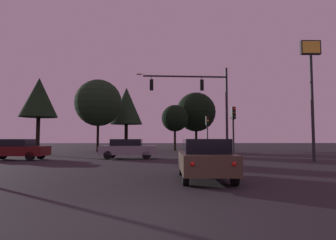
% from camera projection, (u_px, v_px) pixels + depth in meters
% --- Properties ---
extents(ground_plane, '(168.00, 168.00, 0.00)m').
position_uv_depth(ground_plane, '(148.00, 154.00, 29.59)').
color(ground_plane, black).
rests_on(ground_plane, ground).
extents(traffic_signal_mast_arm, '(7.66, 0.48, 7.51)m').
position_uv_depth(traffic_signal_mast_arm, '(201.00, 96.00, 24.05)').
color(traffic_signal_mast_arm, '#232326').
rests_on(traffic_signal_mast_arm, ground).
extents(traffic_light_corner_left, '(0.36, 0.39, 3.87)m').
position_uv_depth(traffic_light_corner_left, '(233.00, 122.00, 20.92)').
color(traffic_light_corner_left, '#232326').
rests_on(traffic_light_corner_left, ground).
extents(traffic_light_corner_right, '(0.34, 0.37, 3.83)m').
position_uv_depth(traffic_light_corner_right, '(207.00, 127.00, 29.08)').
color(traffic_light_corner_right, '#232326').
rests_on(traffic_light_corner_right, ground).
extents(car_nearside_lane, '(2.01, 4.36, 1.52)m').
position_uv_depth(car_nearside_lane, '(205.00, 158.00, 10.83)').
color(car_nearside_lane, '#473828').
rests_on(car_nearside_lane, ground).
extents(car_crossing_left, '(4.58, 2.14, 1.52)m').
position_uv_depth(car_crossing_left, '(16.00, 149.00, 21.13)').
color(car_crossing_left, '#4C0F0F').
rests_on(car_crossing_left, ground).
extents(car_crossing_right, '(4.52, 2.08, 1.52)m').
position_uv_depth(car_crossing_right, '(128.00, 148.00, 22.52)').
color(car_crossing_right, gray).
rests_on(car_crossing_right, ground).
extents(car_far_lane, '(4.14, 4.16, 1.52)m').
position_uv_depth(car_far_lane, '(204.00, 145.00, 33.05)').
color(car_far_lane, '#0F1947').
rests_on(car_far_lane, ground).
extents(store_sign_illuminated, '(1.41, 0.31, 8.41)m').
position_uv_depth(store_sign_illuminated, '(311.00, 74.00, 20.09)').
color(store_sign_illuminated, '#232326').
rests_on(store_sign_illuminated, ground).
extents(tree_behind_sign, '(5.85, 5.85, 8.50)m').
position_uv_depth(tree_behind_sign, '(196.00, 112.00, 43.22)').
color(tree_behind_sign, black).
rests_on(tree_behind_sign, ground).
extents(tree_left_far, '(5.63, 5.63, 8.71)m').
position_uv_depth(tree_left_far, '(98.00, 103.00, 34.86)').
color(tree_left_far, black).
rests_on(tree_left_far, ground).
extents(tree_center_horizon, '(3.59, 3.59, 7.53)m').
position_uv_depth(tree_center_horizon, '(39.00, 98.00, 28.26)').
color(tree_center_horizon, black).
rests_on(tree_center_horizon, ground).
extents(tree_right_cluster, '(4.37, 4.37, 8.61)m').
position_uv_depth(tree_right_cluster, '(126.00, 106.00, 39.55)').
color(tree_right_cluster, black).
rests_on(tree_right_cluster, ground).
extents(tree_lot_edge, '(3.60, 3.60, 6.14)m').
position_uv_depth(tree_lot_edge, '(175.00, 118.00, 38.92)').
color(tree_lot_edge, black).
rests_on(tree_lot_edge, ground).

